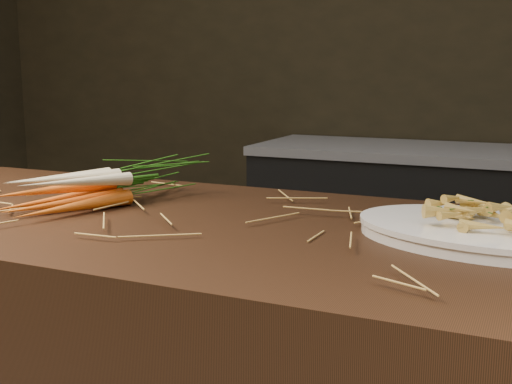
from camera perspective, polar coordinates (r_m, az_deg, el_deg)
back_counter at (r=3.00m, az=17.49°, el=-4.29°), size 1.82×0.62×0.84m
straw_bedding at (r=1.21m, az=-6.96°, el=-1.80°), size 1.40×0.60×0.02m
root_veg_bunch at (r=1.37m, az=-11.57°, el=0.86°), size 0.29×0.47×0.09m
serving_platter at (r=1.10m, az=19.92°, el=-3.57°), size 0.45×0.33×0.02m
roasted_veg_heap at (r=1.09m, az=20.04°, el=-1.82°), size 0.22×0.17×0.05m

